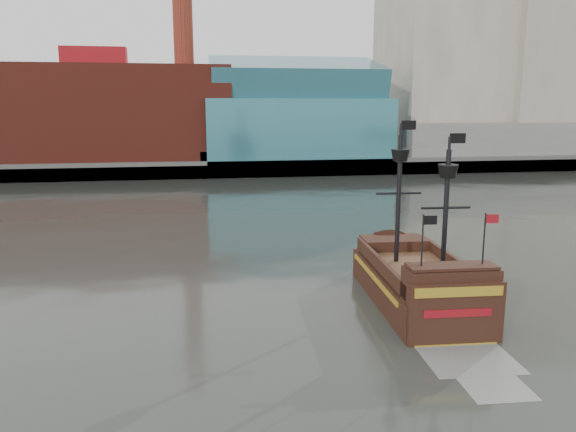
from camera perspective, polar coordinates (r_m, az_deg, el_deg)
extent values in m
plane|color=#242621|center=(26.97, 6.72, -12.99)|extent=(400.00, 400.00, 0.00)
cube|color=slate|center=(116.22, -6.13, 6.21)|extent=(220.00, 60.00, 2.00)
cube|color=#4C4C49|center=(86.90, -4.89, 4.76)|extent=(220.00, 1.00, 2.60)
cube|color=maroon|center=(96.73, -18.77, 9.73)|extent=(42.00, 18.00, 15.00)
cube|color=#2E6F7C|center=(95.20, 0.74, 8.80)|extent=(30.00, 16.00, 10.00)
cube|color=beige|center=(114.63, 15.48, 17.84)|extent=(20.00, 22.00, 46.00)
cube|color=#A49A89|center=(119.39, 24.35, 15.05)|extent=(18.00, 18.00, 38.00)
cube|color=beige|center=(134.49, 16.41, 18.04)|extent=(24.00, 20.00, 52.00)
cube|color=slate|center=(105.34, 22.11, 7.13)|extent=(40.00, 6.00, 6.00)
cube|color=#2E6F7C|center=(95.20, 0.75, 13.61)|extent=(28.00, 14.94, 8.78)
cube|color=black|center=(32.89, 12.80, -7.63)|extent=(5.36, 11.50, 2.43)
cube|color=#4A2F1B|center=(32.48, 12.91, -5.36)|extent=(4.83, 10.35, 0.28)
cube|color=black|center=(36.51, 10.66, -2.89)|extent=(4.11, 2.49, 0.94)
cube|color=black|center=(27.93, 16.20, -6.76)|extent=(4.53, 1.77, 1.68)
cube|color=black|center=(27.68, 16.70, -10.24)|extent=(4.59, 0.52, 3.74)
cube|color=#A17E1F|center=(27.07, 16.99, -7.39)|extent=(4.21, 0.34, 0.47)
cube|color=maroon|center=(27.40, 16.87, -9.43)|extent=(3.27, 0.28, 0.37)
cylinder|color=black|center=(32.71, 11.16, 1.65)|extent=(0.28, 0.28, 7.30)
cylinder|color=black|center=(30.42, 15.71, 0.19)|extent=(0.28, 0.28, 6.74)
cone|color=black|center=(32.39, 11.33, 6.06)|extent=(1.09, 1.09, 0.66)
cone|color=black|center=(30.09, 15.94, 4.39)|extent=(1.09, 1.09, 0.66)
cube|color=black|center=(32.42, 12.17, 9.01)|extent=(0.84, 0.08, 0.51)
cube|color=black|center=(30.11, 16.86, 7.56)|extent=(0.84, 0.08, 0.51)
cube|color=gray|center=(26.79, 17.89, -13.65)|extent=(4.18, 3.61, 0.01)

